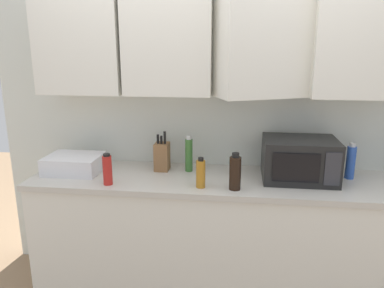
{
  "coord_description": "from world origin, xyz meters",
  "views": [
    {
      "loc": [
        0.17,
        -2.7,
        1.77
      ],
      "look_at": [
        -0.14,
        -0.25,
        1.12
      ],
      "focal_mm": 34.7,
      "sensor_mm": 36.0,
      "label": 1
    }
  ],
  "objects_px": {
    "microwave": "(299,159)",
    "bottle_red_sauce": "(107,170)",
    "bottle_green_oil": "(189,154)",
    "knife_block": "(162,156)",
    "bottle_soy_dark": "(235,172)",
    "dish_rack": "(74,164)",
    "bottle_amber_vinegar": "(201,173)",
    "bottle_blue_cleaner": "(351,162)"
  },
  "relations": [
    {
      "from": "bottle_green_oil",
      "to": "bottle_blue_cleaner",
      "type": "relative_size",
      "value": 1.05
    },
    {
      "from": "bottle_soy_dark",
      "to": "bottle_amber_vinegar",
      "type": "bearing_deg",
      "value": 177.82
    },
    {
      "from": "microwave",
      "to": "bottle_green_oil",
      "type": "distance_m",
      "value": 0.76
    },
    {
      "from": "bottle_amber_vinegar",
      "to": "bottle_green_oil",
      "type": "distance_m",
      "value": 0.33
    },
    {
      "from": "dish_rack",
      "to": "bottle_red_sauce",
      "type": "distance_m",
      "value": 0.39
    },
    {
      "from": "microwave",
      "to": "dish_rack",
      "type": "bearing_deg",
      "value": -178.61
    },
    {
      "from": "microwave",
      "to": "bottle_red_sauce",
      "type": "bearing_deg",
      "value": -168.52
    },
    {
      "from": "microwave",
      "to": "bottle_blue_cleaner",
      "type": "bearing_deg",
      "value": 10.33
    },
    {
      "from": "microwave",
      "to": "bottle_amber_vinegar",
      "type": "distance_m",
      "value": 0.68
    },
    {
      "from": "bottle_red_sauce",
      "to": "bottle_amber_vinegar",
      "type": "bearing_deg",
      "value": 2.33
    },
    {
      "from": "knife_block",
      "to": "bottle_soy_dark",
      "type": "xyz_separation_m",
      "value": [
        0.53,
        -0.32,
        0.01
      ]
    },
    {
      "from": "bottle_soy_dark",
      "to": "bottle_blue_cleaner",
      "type": "height_order",
      "value": "bottle_blue_cleaner"
    },
    {
      "from": "dish_rack",
      "to": "bottle_blue_cleaner",
      "type": "relative_size",
      "value": 1.53
    },
    {
      "from": "knife_block",
      "to": "bottle_red_sauce",
      "type": "xyz_separation_m",
      "value": [
        -0.29,
        -0.33,
        -0.0
      ]
    },
    {
      "from": "bottle_amber_vinegar",
      "to": "bottle_green_oil",
      "type": "bearing_deg",
      "value": 110.71
    },
    {
      "from": "bottle_red_sauce",
      "to": "bottle_green_oil",
      "type": "relative_size",
      "value": 0.8
    },
    {
      "from": "bottle_green_oil",
      "to": "dish_rack",
      "type": "bearing_deg",
      "value": -171.68
    },
    {
      "from": "bottle_soy_dark",
      "to": "dish_rack",
      "type": "bearing_deg",
      "value": 170.17
    },
    {
      "from": "dish_rack",
      "to": "knife_block",
      "type": "distance_m",
      "value": 0.63
    },
    {
      "from": "bottle_amber_vinegar",
      "to": "bottle_green_oil",
      "type": "relative_size",
      "value": 0.76
    },
    {
      "from": "knife_block",
      "to": "bottle_amber_vinegar",
      "type": "height_order",
      "value": "knife_block"
    },
    {
      "from": "knife_block",
      "to": "bottle_red_sauce",
      "type": "height_order",
      "value": "knife_block"
    },
    {
      "from": "dish_rack",
      "to": "bottle_amber_vinegar",
      "type": "relative_size",
      "value": 1.92
    },
    {
      "from": "dish_rack",
      "to": "bottle_soy_dark",
      "type": "bearing_deg",
      "value": -9.83
    },
    {
      "from": "dish_rack",
      "to": "bottle_amber_vinegar",
      "type": "distance_m",
      "value": 0.95
    },
    {
      "from": "bottle_green_oil",
      "to": "bottle_soy_dark",
      "type": "bearing_deg",
      "value": -43.59
    },
    {
      "from": "dish_rack",
      "to": "knife_block",
      "type": "relative_size",
      "value": 1.31
    },
    {
      "from": "bottle_amber_vinegar",
      "to": "bottle_blue_cleaner",
      "type": "xyz_separation_m",
      "value": [
        0.99,
        0.29,
        0.02
      ]
    },
    {
      "from": "dish_rack",
      "to": "knife_block",
      "type": "bearing_deg",
      "value": 11.0
    },
    {
      "from": "knife_block",
      "to": "bottle_amber_vinegar",
      "type": "distance_m",
      "value": 0.44
    },
    {
      "from": "bottle_green_oil",
      "to": "bottle_amber_vinegar",
      "type": "bearing_deg",
      "value": -69.29
    },
    {
      "from": "bottle_green_oil",
      "to": "bottle_blue_cleaner",
      "type": "bearing_deg",
      "value": -0.88
    },
    {
      "from": "bottle_soy_dark",
      "to": "bottle_red_sauce",
      "type": "height_order",
      "value": "bottle_soy_dark"
    },
    {
      "from": "bottle_red_sauce",
      "to": "bottle_green_oil",
      "type": "distance_m",
      "value": 0.59
    },
    {
      "from": "bottle_soy_dark",
      "to": "bottle_amber_vinegar",
      "type": "height_order",
      "value": "bottle_soy_dark"
    },
    {
      "from": "microwave",
      "to": "dish_rack",
      "type": "distance_m",
      "value": 1.57
    },
    {
      "from": "knife_block",
      "to": "bottle_blue_cleaner",
      "type": "bearing_deg",
      "value": -0.79
    },
    {
      "from": "bottle_amber_vinegar",
      "to": "bottle_blue_cleaner",
      "type": "relative_size",
      "value": 0.8
    },
    {
      "from": "bottle_amber_vinegar",
      "to": "knife_block",
      "type": "bearing_deg",
      "value": 135.32
    },
    {
      "from": "microwave",
      "to": "knife_block",
      "type": "height_order",
      "value": "knife_block"
    },
    {
      "from": "bottle_amber_vinegar",
      "to": "bottle_red_sauce",
      "type": "xyz_separation_m",
      "value": [
        -0.6,
        -0.02,
        0.01
      ]
    },
    {
      "from": "bottle_blue_cleaner",
      "to": "dish_rack",
      "type": "bearing_deg",
      "value": -176.97
    }
  ]
}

